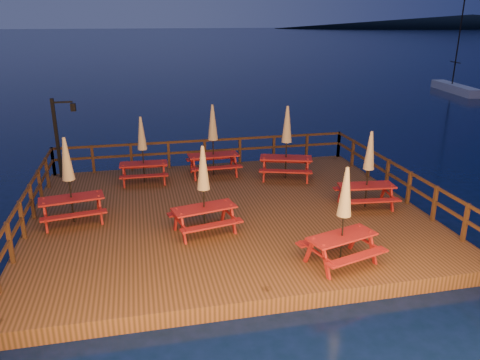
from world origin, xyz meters
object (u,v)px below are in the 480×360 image
(lamp_post, at_px, (61,131))
(sailboat, at_px, (455,88))
(picnic_table_1, at_px, (213,139))
(picnic_table_2, at_px, (287,142))
(picnic_table_0, at_px, (142,149))

(lamp_post, xyz_separation_m, sailboat, (29.57, 17.55, -1.87))
(picnic_table_1, xyz_separation_m, picnic_table_2, (2.59, -0.98, 0.01))
(lamp_post, distance_m, picnic_table_0, 3.21)
(sailboat, distance_m, picnic_table_0, 32.66)
(lamp_post, bearing_deg, picnic_table_1, -9.95)
(sailboat, xyz_separation_m, picnic_table_1, (-24.03, -18.52, 1.49))
(picnic_table_0, distance_m, picnic_table_2, 5.26)
(lamp_post, height_order, picnic_table_2, lamp_post)
(picnic_table_1, height_order, picnic_table_2, picnic_table_2)
(lamp_post, height_order, sailboat, sailboat)
(picnic_table_2, bearing_deg, sailboat, 60.34)
(sailboat, bearing_deg, picnic_table_0, -136.08)
(picnic_table_0, height_order, picnic_table_1, picnic_table_1)
(sailboat, bearing_deg, picnic_table_2, -129.02)
(sailboat, bearing_deg, lamp_post, -140.61)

